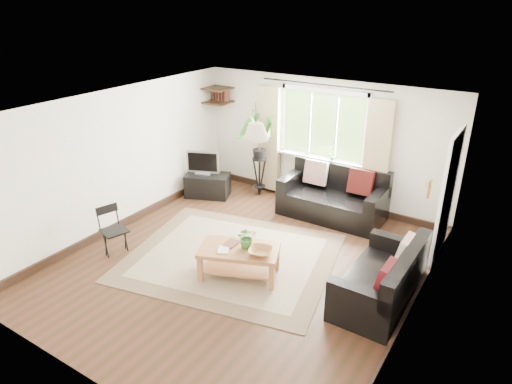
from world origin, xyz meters
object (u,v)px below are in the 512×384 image
Objects in this scene: palm_stand at (259,155)px; folding_chair at (114,232)px; sofa_back at (333,195)px; sofa_right at (380,275)px; tv_stand at (208,185)px; coffee_table at (239,262)px.

palm_stand is 3.27m from folding_chair.
sofa_back is 1.14× the size of sofa_right.
palm_stand reaches higher than tv_stand.
palm_stand is at bearing 175.35° from sofa_back.
tv_stand is (-4.05, 1.49, -0.15)m from sofa_right.
coffee_table is 0.66× the size of palm_stand.
sofa_back reaches higher than folding_chair.
coffee_table is 2.96m from tv_stand.
tv_stand is at bearing -108.98° from sofa_right.
palm_stand is (-1.31, 2.63, 0.63)m from coffee_table.
palm_stand is at bearing 13.52° from tv_stand.
coffee_table is (-1.88, -0.54, -0.15)m from sofa_right.
palm_stand reaches higher than sofa_right.
sofa_back is 1.71m from palm_stand.
sofa_right is 3.85m from palm_stand.
coffee_table is at bearing -58.64° from folding_chair.
palm_stand is 2.22× the size of folding_chair.
coffee_table is at bearing -97.83° from sofa_back.
folding_chair is at bearing -108.23° from tv_stand.
tv_stand is at bearing 136.78° from coffee_table.
folding_chair is (-2.00, -0.52, 0.16)m from coffee_table.
palm_stand is (-3.19, 2.10, 0.47)m from sofa_right.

